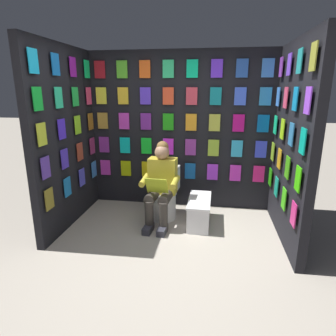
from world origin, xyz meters
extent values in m
plane|color=#B2A899|center=(0.00, 0.00, 0.00)|extent=(30.00, 30.00, 0.00)
cube|color=black|center=(0.00, -1.75, 1.24)|extent=(2.99, 0.10, 2.48)
cube|color=#C532B1|center=(1.26, -1.66, 0.61)|extent=(0.17, 0.01, 0.26)
cube|color=#B0C40A|center=(0.90, -1.66, 0.61)|extent=(0.17, 0.01, 0.26)
cube|color=yellow|center=(0.54, -1.66, 0.61)|extent=(0.17, 0.01, 0.26)
cube|color=maroon|center=(0.18, -1.66, 0.61)|extent=(0.17, 0.01, 0.26)
cube|color=#0F509C|center=(-0.18, -1.66, 0.61)|extent=(0.17, 0.01, 0.26)
cube|color=purple|center=(-0.54, -1.66, 0.61)|extent=(0.17, 0.01, 0.26)
cube|color=#CE2DC7|center=(-0.90, -1.66, 0.61)|extent=(0.17, 0.01, 0.26)
cube|color=#E91C83|center=(-1.26, -1.66, 0.61)|extent=(0.17, 0.01, 0.26)
cube|color=#7E2A91|center=(1.26, -1.66, 1.00)|extent=(0.17, 0.01, 0.26)
cube|color=#0ACDCB|center=(0.90, -1.66, 1.00)|extent=(0.17, 0.01, 0.26)
cube|color=#11CB28|center=(0.54, -1.66, 1.00)|extent=(0.17, 0.01, 0.26)
cube|color=#DA2AEC|center=(0.18, -1.66, 1.00)|extent=(0.17, 0.01, 0.26)
cube|color=#852E90|center=(-0.18, -1.66, 1.00)|extent=(0.17, 0.01, 0.26)
cube|color=#92B531|center=(-0.54, -1.66, 1.00)|extent=(0.17, 0.01, 0.26)
cube|color=#2EABE7|center=(-0.90, -1.66, 1.00)|extent=(0.17, 0.01, 0.26)
cube|color=#333EEE|center=(-1.26, -1.66, 1.00)|extent=(0.17, 0.01, 0.26)
cube|color=#AD8534|center=(1.26, -1.66, 1.40)|extent=(0.17, 0.01, 0.26)
cube|color=#C437BD|center=(0.90, -1.66, 1.40)|extent=(0.17, 0.01, 0.26)
cube|color=#6C2291|center=(0.54, -1.66, 1.40)|extent=(0.17, 0.01, 0.26)
cube|color=#1D9915|center=(0.18, -1.66, 1.40)|extent=(0.17, 0.01, 0.26)
cube|color=orange|center=(-0.18, -1.66, 1.40)|extent=(0.17, 0.01, 0.26)
cube|color=gold|center=(-0.54, -1.66, 1.40)|extent=(0.17, 0.01, 0.26)
cube|color=#C0107E|center=(-0.90, -1.66, 1.40)|extent=(0.17, 0.01, 0.26)
cube|color=#0A57AA|center=(-1.26, -1.66, 1.40)|extent=(0.17, 0.01, 0.26)
cube|color=yellow|center=(1.26, -1.66, 1.80)|extent=(0.17, 0.01, 0.26)
cube|color=gold|center=(0.90, -1.66, 1.80)|extent=(0.17, 0.01, 0.26)
cube|color=#5132D5|center=(0.54, -1.66, 1.80)|extent=(0.17, 0.01, 0.26)
cube|color=#E94826|center=(0.18, -1.66, 1.80)|extent=(0.17, 0.01, 0.26)
cube|color=#CE3B4D|center=(-0.18, -1.66, 1.80)|extent=(0.17, 0.01, 0.26)
cube|color=#11808E|center=(-0.54, -1.66, 1.80)|extent=(0.17, 0.01, 0.26)
cube|color=#3C60EC|center=(-0.90, -1.66, 1.80)|extent=(0.17, 0.01, 0.26)
cube|color=#2C85C5|center=(-1.26, -1.66, 1.80)|extent=(0.17, 0.01, 0.26)
cube|color=#A71621|center=(1.26, -1.66, 2.19)|extent=(0.17, 0.01, 0.26)
cube|color=#4FB026|center=(0.90, -1.66, 2.19)|extent=(0.17, 0.01, 0.26)
cube|color=#EA5919|center=(0.54, -1.66, 2.19)|extent=(0.17, 0.01, 0.26)
cube|color=#2CC777|center=(0.18, -1.66, 2.19)|extent=(0.17, 0.01, 0.26)
cube|color=#0ACD88|center=(-0.18, -1.66, 2.19)|extent=(0.17, 0.01, 0.26)
cube|color=#612CE6|center=(-0.54, -1.66, 2.19)|extent=(0.17, 0.01, 0.26)
cube|color=#2450A9|center=(-0.90, -1.66, 2.19)|extent=(0.17, 0.01, 0.26)
cube|color=#3981D6|center=(-1.26, -1.66, 2.19)|extent=(0.17, 0.01, 0.26)
cube|color=black|center=(-1.50, -0.85, 1.24)|extent=(0.10, 1.70, 2.48)
cube|color=#209D0E|center=(-1.41, -1.53, 0.61)|extent=(0.01, 0.17, 0.26)
cube|color=#16A281|center=(-1.41, -1.08, 0.61)|extent=(0.01, 0.17, 0.26)
cube|color=#42CF1B|center=(-1.41, -0.62, 0.61)|extent=(0.01, 0.17, 0.26)
cube|color=#D32778|center=(-1.41, -0.17, 0.61)|extent=(0.01, 0.17, 0.26)
cube|color=#83B525|center=(-1.41, -1.53, 1.00)|extent=(0.01, 0.17, 0.26)
cube|color=gold|center=(-1.41, -1.08, 1.00)|extent=(0.01, 0.17, 0.26)
cube|color=#3DA814|center=(-1.41, -0.62, 1.00)|extent=(0.01, 0.17, 0.26)
cube|color=#39D10C|center=(-1.41, -0.17, 1.00)|extent=(0.01, 0.17, 0.26)
cube|color=#17D788|center=(-1.41, -1.53, 1.40)|extent=(0.01, 0.17, 0.26)
cube|color=#A1E619|center=(-1.41, -1.08, 1.40)|extent=(0.01, 0.17, 0.26)
cube|color=teal|center=(-1.41, -0.62, 1.40)|extent=(0.01, 0.17, 0.26)
cube|color=#0AAD95|center=(-1.41, -0.17, 1.40)|extent=(0.01, 0.17, 0.26)
cube|color=#4084EE|center=(-1.41, -1.53, 1.80)|extent=(0.01, 0.17, 0.26)
cube|color=#E84369|center=(-1.41, -1.08, 1.80)|extent=(0.01, 0.17, 0.26)
cube|color=#1385C5|center=(-1.41, -0.62, 1.80)|extent=(0.01, 0.17, 0.26)
cube|color=#9645EB|center=(-1.41, -0.17, 1.80)|extent=(0.01, 0.17, 0.26)
cube|color=purple|center=(-1.41, -1.53, 2.19)|extent=(0.01, 0.17, 0.26)
cube|color=#7743E7|center=(-1.41, -1.08, 2.19)|extent=(0.01, 0.17, 0.26)
cube|color=teal|center=(-1.41, -0.62, 2.19)|extent=(0.01, 0.17, 0.26)
cube|color=olive|center=(-1.41, -0.17, 2.19)|extent=(0.01, 0.17, 0.26)
cube|color=black|center=(1.50, -0.85, 1.24)|extent=(0.10, 1.70, 2.48)
cube|color=olive|center=(1.41, -0.17, 0.61)|extent=(0.01, 0.17, 0.26)
cube|color=#1F7ED4|center=(1.41, -0.62, 0.61)|extent=(0.01, 0.17, 0.26)
cube|color=#4E4DDF|center=(1.41, -1.08, 0.61)|extent=(0.01, 0.17, 0.26)
cube|color=#377FD3|center=(1.41, -1.53, 0.61)|extent=(0.01, 0.17, 0.26)
cube|color=#5739A9|center=(1.41, -0.17, 1.00)|extent=(0.01, 0.17, 0.26)
cube|color=#4731CC|center=(1.41, -0.62, 1.00)|extent=(0.01, 0.17, 0.26)
cube|color=#9F3E2C|center=(1.41, -1.08, 1.00)|extent=(0.01, 0.17, 0.26)
cube|color=#952D64|center=(1.41, -1.53, 1.00)|extent=(0.01, 0.17, 0.26)
cube|color=#BECD32|center=(1.41, -0.17, 1.40)|extent=(0.01, 0.17, 0.26)
cube|color=#4328DD|center=(1.41, -0.62, 1.40)|extent=(0.01, 0.17, 0.26)
cube|color=#90DF26|center=(1.41, -1.08, 1.40)|extent=(0.01, 0.17, 0.26)
cube|color=#965E20|center=(1.41, -1.53, 1.40)|extent=(0.01, 0.17, 0.26)
cube|color=green|center=(1.41, -0.17, 1.80)|extent=(0.01, 0.17, 0.26)
cube|color=#28CD90|center=(1.41, -0.62, 1.80)|extent=(0.01, 0.17, 0.26)
cube|color=green|center=(1.41, -1.08, 1.80)|extent=(0.01, 0.17, 0.26)
cube|color=#E83971|center=(1.41, -1.53, 1.80)|extent=(0.01, 0.17, 0.26)
cube|color=#18B2EB|center=(1.41, -0.17, 2.19)|extent=(0.01, 0.17, 0.26)
cube|color=blue|center=(1.41, -0.62, 2.19)|extent=(0.01, 0.17, 0.26)
cube|color=#851997|center=(1.41, -1.08, 2.19)|extent=(0.01, 0.17, 0.26)
cube|color=#12F073|center=(1.41, -1.53, 2.19)|extent=(0.01, 0.17, 0.26)
cylinder|color=white|center=(0.17, -1.13, 0.20)|extent=(0.38, 0.38, 0.40)
cylinder|color=white|center=(0.17, -1.13, 0.41)|extent=(0.41, 0.41, 0.02)
cube|color=white|center=(0.15, -1.39, 0.58)|extent=(0.39, 0.21, 0.36)
cylinder|color=white|center=(0.16, -1.30, 0.58)|extent=(0.39, 0.10, 0.39)
cube|color=gold|center=(0.17, -1.10, 0.68)|extent=(0.41, 0.25, 0.52)
sphere|color=tan|center=(0.18, -1.07, 1.04)|extent=(0.21, 0.21, 0.21)
sphere|color=olive|center=(0.17, -1.10, 1.11)|extent=(0.17, 0.17, 0.17)
cylinder|color=#38332D|center=(0.09, -0.90, 0.44)|extent=(0.18, 0.41, 0.15)
cylinder|color=#38332D|center=(0.29, -0.91, 0.44)|extent=(0.18, 0.41, 0.15)
cylinder|color=#38332D|center=(0.10, -0.72, 0.21)|extent=(0.12, 0.12, 0.42)
cylinder|color=#38332D|center=(0.30, -0.73, 0.21)|extent=(0.12, 0.12, 0.42)
cube|color=#33333D|center=(0.10, -0.66, 0.04)|extent=(0.13, 0.27, 0.09)
cube|color=#33333D|center=(0.30, -0.67, 0.04)|extent=(0.13, 0.27, 0.09)
cylinder|color=gold|center=(-0.03, -0.91, 0.66)|extent=(0.11, 0.31, 0.13)
cylinder|color=gold|center=(0.41, -0.94, 0.66)|extent=(0.11, 0.31, 0.13)
cube|color=#B0C425|center=(0.20, -0.76, 0.64)|extent=(0.31, 0.15, 0.23)
cube|color=silver|center=(-0.37, -1.03, 0.18)|extent=(0.30, 0.71, 0.35)
cube|color=white|center=(-0.37, -1.03, 0.37)|extent=(0.32, 0.74, 0.03)
camera|label=1|loc=(-0.52, 2.84, 1.90)|focal=30.80mm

